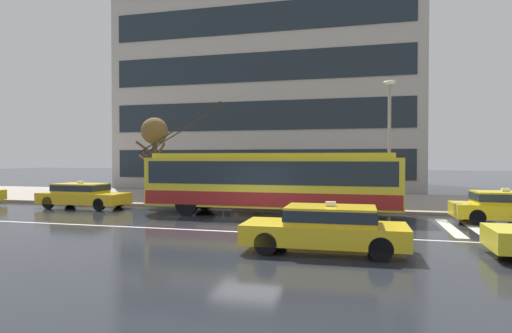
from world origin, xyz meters
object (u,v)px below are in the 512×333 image
(bus_shelter, at_px, (262,169))
(pedestrian_at_shelter, at_px, (283,173))
(taxi_ahead_of_bus, at_px, (508,206))
(pedestrian_walking_past, at_px, (301,175))
(pedestrian_waiting_by_pole, at_px, (258,172))
(taxi_oncoming_near, at_px, (327,227))
(taxi_queued_behind_bus, at_px, (83,194))
(street_tree_bare, at_px, (154,134))
(pedestrian_approaching_curb, at_px, (346,173))
(street_lamp, at_px, (389,132))
(trolleybus, at_px, (271,181))

(bus_shelter, distance_m, pedestrian_at_shelter, 1.23)
(taxi_ahead_of_bus, height_order, bus_shelter, bus_shelter)
(pedestrian_walking_past, bearing_deg, pedestrian_waiting_by_pole, 142.92)
(taxi_oncoming_near, height_order, taxi_queued_behind_bus, same)
(taxi_oncoming_near, xyz_separation_m, pedestrian_at_shelter, (-3.39, 11.46, 1.04))
(pedestrian_walking_past, relative_size, street_tree_bare, 0.42)
(pedestrian_approaching_curb, xyz_separation_m, pedestrian_walking_past, (-2.09, -1.92, -0.05))
(bus_shelter, distance_m, street_tree_bare, 6.43)
(street_tree_bare, bearing_deg, bus_shelter, 6.48)
(pedestrian_approaching_curb, xyz_separation_m, street_lamp, (2.11, -1.62, 2.02))
(pedestrian_walking_past, bearing_deg, trolleybus, -115.54)
(taxi_queued_behind_bus, distance_m, bus_shelter, 9.50)
(taxi_queued_behind_bus, relative_size, bus_shelter, 1.14)
(pedestrian_walking_past, bearing_deg, taxi_ahead_of_bus, -15.78)
(trolleybus, relative_size, taxi_oncoming_near, 2.73)
(taxi_ahead_of_bus, relative_size, bus_shelter, 1.04)
(trolleybus, xyz_separation_m, street_tree_bare, (-7.45, 3.10, 2.37))
(taxi_oncoming_near, relative_size, taxi_queued_behind_bus, 0.95)
(trolleybus, distance_m, taxi_oncoming_near, 7.87)
(taxi_queued_behind_bus, distance_m, street_tree_bare, 5.03)
(taxi_ahead_of_bus, relative_size, street_lamp, 0.69)
(taxi_queued_behind_bus, height_order, pedestrian_waiting_by_pole, pedestrian_waiting_by_pole)
(trolleybus, relative_size, street_lamp, 1.99)
(bus_shelter, xyz_separation_m, pedestrian_approaching_curb, (4.48, 0.30, -0.20))
(bus_shelter, bearing_deg, pedestrian_walking_past, -34.05)
(taxi_queued_behind_bus, bearing_deg, street_tree_bare, 47.33)
(taxi_queued_behind_bus, xyz_separation_m, pedestrian_waiting_by_pole, (8.39, 3.98, 1.08))
(trolleybus, relative_size, pedestrian_walking_past, 6.16)
(taxi_ahead_of_bus, xyz_separation_m, street_tree_bare, (-17.05, 3.35, 3.21))
(taxi_ahead_of_bus, distance_m, street_lamp, 6.01)
(taxi_oncoming_near, relative_size, street_lamp, 0.73)
(pedestrian_waiting_by_pole, bearing_deg, street_tree_bare, -168.90)
(trolleybus, height_order, pedestrian_walking_past, trolleybus)
(pedestrian_at_shelter, bearing_deg, pedestrian_walking_past, -58.35)
(street_lamp, bearing_deg, taxi_oncoming_near, -102.39)
(bus_shelter, relative_size, pedestrian_at_shelter, 2.10)
(bus_shelter, distance_m, street_lamp, 6.97)
(taxi_ahead_of_bus, bearing_deg, pedestrian_waiting_by_pole, 158.36)
(pedestrian_waiting_by_pole, bearing_deg, pedestrian_at_shelter, 2.40)
(taxi_ahead_of_bus, bearing_deg, street_tree_bare, 168.90)
(taxi_oncoming_near, xyz_separation_m, taxi_queued_behind_bus, (-13.20, 7.43, 0.00))
(trolleybus, height_order, street_tree_bare, trolleybus)
(pedestrian_waiting_by_pole, xyz_separation_m, street_lamp, (6.92, -1.77, 2.04))
(trolleybus, relative_size, pedestrian_approaching_curb, 6.03)
(taxi_oncoming_near, distance_m, pedestrian_at_shelter, 12.00)
(pedestrian_waiting_by_pole, bearing_deg, taxi_ahead_of_bus, -21.64)
(taxi_ahead_of_bus, xyz_separation_m, pedestrian_at_shelter, (-9.87, 4.54, 1.04))
(taxi_oncoming_near, xyz_separation_m, bus_shelter, (-4.48, 10.97, 1.30))
(taxi_ahead_of_bus, height_order, pedestrian_waiting_by_pole, pedestrian_waiting_by_pole)
(taxi_queued_behind_bus, height_order, bus_shelter, bus_shelter)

